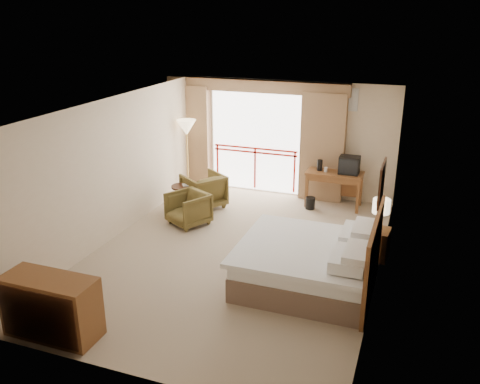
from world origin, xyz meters
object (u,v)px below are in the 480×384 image
at_px(floor_lamp, 187,130).
at_px(bed, 310,263).
at_px(table_lamp, 381,207).
at_px(armchair_far, 204,206).
at_px(desk, 335,179).
at_px(tv, 349,165).
at_px(nightstand, 377,244).
at_px(dresser, 51,307).
at_px(wastebasket, 310,203).
at_px(armchair_near, 189,224).
at_px(side_table, 183,193).

bearing_deg(floor_lamp, bed, -41.59).
distance_m(bed, table_lamp, 1.76).
bearing_deg(armchair_far, bed, 85.19).
relative_size(desk, tv, 2.85).
distance_m(nightstand, dresser, 5.50).
relative_size(tv, armchair_far, 0.52).
distance_m(wastebasket, dresser, 6.24).
distance_m(bed, armchair_near, 3.31).
height_order(table_lamp, armchair_far, table_lamp).
distance_m(bed, side_table, 4.07).
relative_size(bed, floor_lamp, 1.19).
height_order(armchair_near, side_table, side_table).
xyz_separation_m(armchair_far, floor_lamp, (-0.75, 0.76, 1.53)).
bearing_deg(bed, table_lamp, 55.98).
distance_m(nightstand, armchair_far, 4.15).
relative_size(desk, armchair_far, 1.47).
height_order(bed, nightstand, bed).
xyz_separation_m(table_lamp, desk, (-1.20, 2.28, -0.34)).
relative_size(wastebasket, dresser, 0.21).
xyz_separation_m(nightstand, armchair_far, (-3.94, 1.26, -0.27)).
bearing_deg(desk, armchair_far, -163.43).
relative_size(bed, wastebasket, 7.97).
bearing_deg(armchair_far, wastebasket, 142.23).
relative_size(armchair_far, dresser, 0.64).
distance_m(tv, armchair_far, 3.36).
distance_m(side_table, floor_lamp, 1.62).
height_order(wastebasket, dresser, dresser).
bearing_deg(armchair_far, nightstand, 108.01).
height_order(nightstand, desk, desk).
distance_m(nightstand, wastebasket, 2.55).
bearing_deg(table_lamp, armchair_far, 162.89).
height_order(table_lamp, wastebasket, table_lamp).
distance_m(nightstand, table_lamp, 0.70).
relative_size(bed, nightstand, 3.88).
bearing_deg(table_lamp, desk, 117.64).
bearing_deg(tv, bed, -79.39).
bearing_deg(armchair_near, desk, 67.41).
relative_size(wastebasket, armchair_far, 0.32).
bearing_deg(dresser, armchair_near, 93.29).
xyz_separation_m(bed, armchair_near, (-2.90, 1.55, -0.38)).
distance_m(desk, floor_lamp, 3.62).
distance_m(table_lamp, wastebasket, 2.64).
bearing_deg(armchair_near, bed, 0.68).
relative_size(nightstand, floor_lamp, 0.31).
height_order(bed, dresser, bed).
bearing_deg(tv, nightstand, -57.42).
height_order(nightstand, dresser, dresser).
distance_m(wastebasket, armchair_near, 2.78).
relative_size(desk, armchair_near, 1.64).
bearing_deg(dresser, tv, 68.29).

